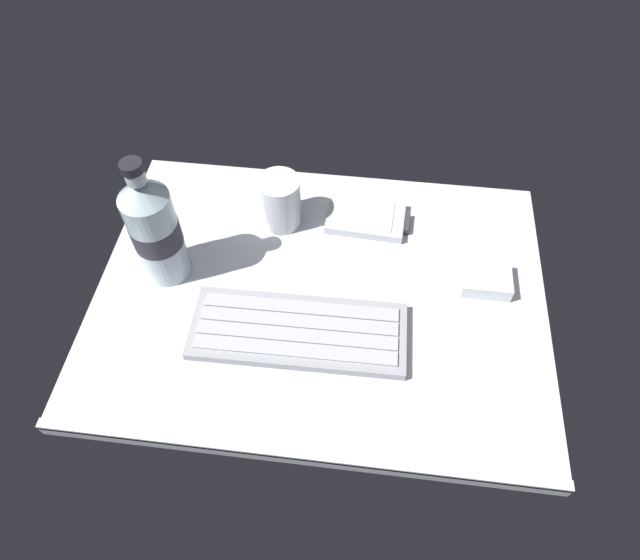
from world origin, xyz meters
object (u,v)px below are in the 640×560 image
Objects in this scene: juice_cup at (280,203)px; keyboard at (298,331)px; handheld_device at (367,218)px; charger_block at (486,279)px; water_bottle at (155,229)px.

keyboard is at bearing -74.50° from juice_cup.
keyboard is at bearing -109.83° from handheld_device.
charger_block is at bearing -15.73° from juice_cup.
juice_cup is 1.21× the size of charger_block.
charger_block is (31.01, -8.74, -2.71)cm from juice_cup.
juice_cup reaches higher than keyboard.
juice_cup is 32.33cm from charger_block.
handheld_device is (7.75, 21.49, -0.08)cm from keyboard.
charger_block is at bearing -29.88° from handheld_device.
water_bottle is at bearing -155.49° from handheld_device.
handheld_device is 13.76cm from juice_cup.
handheld_device is 1.54× the size of juice_cup.
charger_block is (25.45, 11.32, 0.39)cm from keyboard.
juice_cup reaches higher than handheld_device.
juice_cup is at bearing 105.50° from keyboard.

